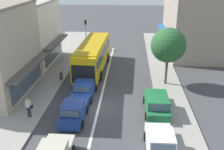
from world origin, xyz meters
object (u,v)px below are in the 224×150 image
object	(u,v)px
parked_sedan_kerb_front	(161,144)
hatchback_adjacent_lane_lead	(73,112)
street_tree_right	(168,45)
traffic_light_downstreet	(86,29)
city_bus	(93,54)
parked_wagon_kerb_second	(157,104)
sedan_behind_bus_mid	(84,90)
pedestrian_with_handbag_near	(29,106)
pedestrian_browsing_midblock	(61,71)

from	to	relation	value
parked_sedan_kerb_front	hatchback_adjacent_lane_lead	bearing A→B (deg)	150.89
street_tree_right	parked_sedan_kerb_front	bearing A→B (deg)	-98.14
parked_sedan_kerb_front	traffic_light_downstreet	bearing A→B (deg)	110.10
city_bus	parked_wagon_kerb_second	size ratio (longest dim) A/B	2.42
sedan_behind_bus_mid	hatchback_adjacent_lane_lead	distance (m)	4.01
hatchback_adjacent_lane_lead	traffic_light_downstreet	bearing A→B (deg)	96.64
hatchback_adjacent_lane_lead	parked_sedan_kerb_front	size ratio (longest dim) A/B	0.88
parked_sedan_kerb_front	traffic_light_downstreet	xyz separation A→B (m)	(-8.47, 23.14, 2.19)
parked_wagon_kerb_second	hatchback_adjacent_lane_lead	bearing A→B (deg)	-165.04
hatchback_adjacent_lane_lead	pedestrian_with_handbag_near	size ratio (longest dim) A/B	2.27
pedestrian_with_handbag_near	hatchback_adjacent_lane_lead	bearing A→B (deg)	-0.42
hatchback_adjacent_lane_lead	street_tree_right	size ratio (longest dim) A/B	0.65
sedan_behind_bus_mid	traffic_light_downstreet	distance (m)	16.02
sedan_behind_bus_mid	parked_wagon_kerb_second	world-z (taller)	parked_wagon_kerb_second
sedan_behind_bus_mid	pedestrian_browsing_midblock	xyz separation A→B (m)	(-2.96, 3.45, 0.40)
city_bus	hatchback_adjacent_lane_lead	bearing A→B (deg)	-89.81
traffic_light_downstreet	pedestrian_with_handbag_near	size ratio (longest dim) A/B	2.58
parked_sedan_kerb_front	pedestrian_browsing_midblock	xyz separation A→B (m)	(-9.06, 10.90, 0.40)
hatchback_adjacent_lane_lead	pedestrian_browsing_midblock	xyz separation A→B (m)	(-2.88, 7.47, 0.36)
sedan_behind_bus_mid	hatchback_adjacent_lane_lead	xyz separation A→B (m)	(-0.08, -4.01, 0.05)
street_tree_right	pedestrian_with_handbag_near	bearing A→B (deg)	-146.84
parked_sedan_kerb_front	pedestrian_with_handbag_near	xyz separation A→B (m)	(-9.61, 3.46, 0.40)
parked_wagon_kerb_second	traffic_light_downstreet	world-z (taller)	traffic_light_downstreet
hatchback_adjacent_lane_lead	pedestrian_browsing_midblock	size ratio (longest dim) A/B	2.27
street_tree_right	pedestrian_with_handbag_near	world-z (taller)	street_tree_right
hatchback_adjacent_lane_lead	traffic_light_downstreet	distance (m)	19.95
parked_wagon_kerb_second	street_tree_right	xyz separation A→B (m)	(1.37, 5.61, 3.29)
pedestrian_browsing_midblock	parked_wagon_kerb_second	bearing A→B (deg)	-32.01
street_tree_right	parked_wagon_kerb_second	bearing A→B (deg)	-103.68
pedestrian_browsing_midblock	parked_sedan_kerb_front	bearing A→B (deg)	-50.28
parked_wagon_kerb_second	traffic_light_downstreet	size ratio (longest dim) A/B	1.08
sedan_behind_bus_mid	street_tree_right	distance (m)	8.97
parked_sedan_kerb_front	parked_wagon_kerb_second	bearing A→B (deg)	88.08
sedan_behind_bus_mid	traffic_light_downstreet	bearing A→B (deg)	98.60
sedan_behind_bus_mid	pedestrian_browsing_midblock	distance (m)	4.57
traffic_light_downstreet	pedestrian_browsing_midblock	bearing A→B (deg)	-92.76
hatchback_adjacent_lane_lead	street_tree_right	distance (m)	11.13
parked_wagon_kerb_second	street_tree_right	world-z (taller)	street_tree_right
traffic_light_downstreet	pedestrian_with_handbag_near	xyz separation A→B (m)	(-1.14, -19.67, -1.79)
sedan_behind_bus_mid	street_tree_right	size ratio (longest dim) A/B	0.75
pedestrian_with_handbag_near	traffic_light_downstreet	bearing A→B (deg)	86.68
street_tree_right	hatchback_adjacent_lane_lead	bearing A→B (deg)	-136.54
hatchback_adjacent_lane_lead	street_tree_right	bearing A→B (deg)	43.46
parked_sedan_kerb_front	pedestrian_browsing_midblock	size ratio (longest dim) A/B	2.60
sedan_behind_bus_mid	parked_sedan_kerb_front	xyz separation A→B (m)	(6.10, -7.45, 0.00)
traffic_light_downstreet	pedestrian_browsing_midblock	world-z (taller)	traffic_light_downstreet
city_bus	sedan_behind_bus_mid	size ratio (longest dim) A/B	2.57
street_tree_right	pedestrian_with_handbag_near	xyz separation A→B (m)	(-11.15, -7.28, -2.97)
sedan_behind_bus_mid	pedestrian_browsing_midblock	bearing A→B (deg)	130.62
sedan_behind_bus_mid	pedestrian_with_handbag_near	bearing A→B (deg)	-131.39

